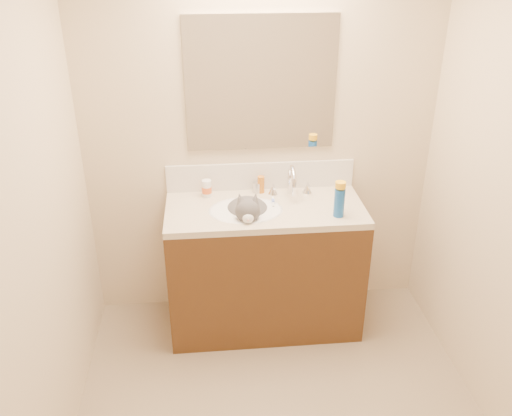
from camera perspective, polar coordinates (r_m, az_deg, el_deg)
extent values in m
cube|color=beige|center=(3.38, 0.48, 8.15)|extent=(2.20, 0.04, 2.50)
cube|color=beige|center=(2.34, -23.88, -3.19)|extent=(0.04, 2.50, 2.50)
cube|color=#472A13|center=(3.50, 0.90, -6.48)|extent=(1.20, 0.55, 0.82)
cube|color=beige|center=(3.28, 0.96, -0.19)|extent=(1.20, 0.55, 0.04)
ellipsoid|color=white|center=(3.27, -1.08, -1.30)|extent=(0.45, 0.36, 0.14)
cylinder|color=silver|center=(3.43, 3.62, 2.42)|extent=(0.04, 0.04, 0.11)
torus|color=silver|center=(3.36, 3.80, 2.85)|extent=(0.03, 0.20, 0.20)
cylinder|color=silver|center=(3.29, 4.02, 1.78)|extent=(0.03, 0.03, 0.06)
cone|color=silver|center=(3.43, 1.79, 1.97)|extent=(0.06, 0.06, 0.06)
cone|color=silver|center=(3.46, 5.41, 2.11)|extent=(0.06, 0.06, 0.06)
ellipsoid|color=#4A474A|center=(3.29, -0.91, -0.70)|extent=(0.30, 0.33, 0.21)
ellipsoid|color=#4A474A|center=(3.12, -0.87, -0.29)|extent=(0.16, 0.14, 0.14)
ellipsoid|color=#4A474A|center=(3.19, -0.89, -0.41)|extent=(0.11, 0.11, 0.13)
cone|color=#4A474A|center=(3.10, -1.68, 0.96)|extent=(0.07, 0.08, 0.09)
cone|color=#4A474A|center=(3.10, -0.09, 0.98)|extent=(0.07, 0.08, 0.09)
ellipsoid|color=silver|center=(3.07, -0.84, -1.10)|extent=(0.07, 0.06, 0.06)
ellipsoid|color=silver|center=(3.19, -0.87, -1.52)|extent=(0.11, 0.07, 0.12)
sphere|color=#D6988A|center=(3.05, -0.83, -1.31)|extent=(0.01, 0.01, 0.01)
cylinder|color=#4A474A|center=(3.31, 1.36, -1.74)|extent=(0.08, 0.22, 0.04)
cube|color=silver|center=(3.47, 0.49, 3.39)|extent=(1.20, 0.02, 0.18)
cube|color=white|center=(3.28, 0.53, 12.89)|extent=(0.90, 0.02, 0.80)
cylinder|color=white|center=(3.40, -5.21, 2.07)|extent=(0.07, 0.07, 0.11)
cylinder|color=orange|center=(3.40, -5.20, 1.93)|extent=(0.07, 0.07, 0.04)
cylinder|color=#B7B7BC|center=(3.45, 0.13, 2.20)|extent=(0.06, 0.06, 0.07)
cylinder|color=#C76D17|center=(3.44, 0.52, 2.49)|extent=(0.05, 0.05, 0.11)
cube|color=white|center=(3.33, 1.81, 0.68)|extent=(0.03, 0.13, 0.01)
cube|color=#6C85E6|center=(3.33, 1.81, 0.74)|extent=(0.02, 0.03, 0.02)
cylinder|color=#1853A9|center=(3.17, 8.75, 0.54)|extent=(0.06, 0.06, 0.17)
cylinder|color=yellow|center=(3.12, 8.89, 2.42)|extent=(0.06, 0.06, 0.04)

